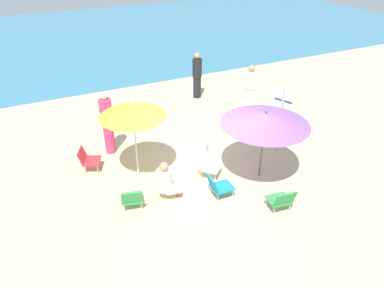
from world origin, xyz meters
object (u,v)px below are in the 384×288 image
object	(u,v)px
umbrella_purple	(266,119)
person_d	(250,90)
umbrella_yellow	(133,111)
beach_chair_b	(207,163)
beach_chair_d	(218,186)
beach_chair_e	(88,159)
beach_chair_c	(132,198)
warning_sign	(282,111)
person_b	(107,123)
beach_bag	(204,148)
beach_chair_a	(282,200)
person_a	(197,76)
person_c	(166,180)

from	to	relation	value
umbrella_purple	person_d	xyz separation A→B (m)	(1.62, 3.08, -0.76)
umbrella_yellow	beach_chair_b	xyz separation A→B (m)	(1.56, -0.77, -1.45)
beach_chair_d	beach_chair_e	xyz separation A→B (m)	(-2.49, 2.40, 0.00)
beach_chair_c	warning_sign	world-z (taller)	warning_sign
beach_chair_e	person_b	size ratio (longest dim) A/B	0.36
beach_bag	beach_chair_c	bearing A→B (deg)	-150.31
beach_chair_e	warning_sign	distance (m)	5.22
umbrella_purple	beach_chair_d	size ratio (longest dim) A/B	3.33
beach_chair_b	beach_bag	world-z (taller)	beach_chair_b
umbrella_yellow	beach_chair_a	xyz separation A→B (m)	(2.41, -2.70, -1.46)
person_d	warning_sign	xyz separation A→B (m)	(-0.52, -2.31, 0.40)
beach_chair_d	beach_chair_c	bearing A→B (deg)	167.68
person_d	beach_bag	world-z (taller)	person_d
person_a	person_c	size ratio (longest dim) A/B	1.67
person_a	person_c	bearing A→B (deg)	135.02
umbrella_purple	person_d	world-z (taller)	umbrella_purple
person_a	person_b	bearing A→B (deg)	109.49
umbrella_yellow	person_b	world-z (taller)	umbrella_yellow
beach_chair_d	person_d	bearing A→B (deg)	49.04
beach_chair_d	beach_chair_e	size ratio (longest dim) A/B	0.98
beach_chair_a	person_c	size ratio (longest dim) A/B	0.65
beach_chair_a	person_b	distance (m)	4.94
umbrella_purple	person_a	xyz separation A→B (m)	(0.70, 5.08, -0.79)
beach_chair_b	person_b	bearing A→B (deg)	177.83
person_b	beach_bag	world-z (taller)	person_b
beach_chair_c	beach_bag	bearing A→B (deg)	-46.88
beach_chair_d	person_c	size ratio (longest dim) A/B	0.64
umbrella_purple	beach_chair_c	bearing A→B (deg)	177.70
beach_chair_b	beach_bag	distance (m)	1.07
person_d	beach_chair_b	bearing A→B (deg)	65.87
umbrella_yellow	beach_chair_c	xyz separation A→B (m)	(-0.52, -1.22, -1.50)
beach_chair_e	person_d	world-z (taller)	person_d
beach_chair_d	person_c	world-z (taller)	person_c
beach_chair_a	warning_sign	xyz separation A→B (m)	(1.46, 2.12, 0.91)
umbrella_yellow	warning_sign	xyz separation A→B (m)	(3.87, -0.58, -0.55)
person_b	beach_bag	distance (m)	2.71
umbrella_purple	beach_chair_b	bearing A→B (deg)	154.11
person_c	warning_sign	distance (m)	3.68
umbrella_yellow	person_c	size ratio (longest dim) A/B	2.04
beach_chair_a	beach_chair_e	size ratio (longest dim) A/B	1.00
umbrella_yellow	beach_chair_a	size ratio (longest dim) A/B	3.13
umbrella_yellow	beach_bag	bearing A→B (deg)	5.77
beach_bag	warning_sign	bearing A→B (deg)	-22.20
umbrella_yellow	person_d	distance (m)	4.81
beach_chair_a	person_d	world-z (taller)	person_d
umbrella_yellow	umbrella_purple	bearing A→B (deg)	-26.04
beach_chair_d	beach_chair_b	bearing A→B (deg)	80.28
umbrella_yellow	person_a	xyz separation A→B (m)	(3.46, 3.73, -0.98)
beach_chair_c	person_c	distance (m)	0.86
beach_bag	beach_chair_b	bearing A→B (deg)	-113.08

